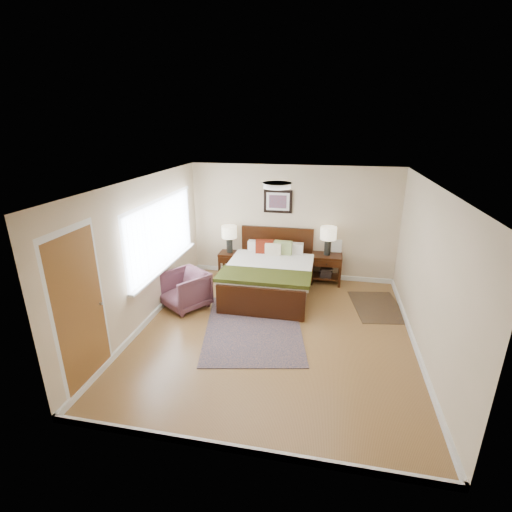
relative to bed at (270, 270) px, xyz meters
name	(u,v)px	position (x,y,z in m)	size (l,w,h in m)	color
floor	(274,332)	(0.33, -1.47, -0.52)	(5.00, 5.00, 0.00)	brown
back_wall	(292,223)	(0.33, 1.03, 0.73)	(4.50, 0.04, 2.50)	beige
front_wall	(237,355)	(0.33, -3.97, 0.73)	(4.50, 0.04, 2.50)	beige
left_wall	(144,253)	(-1.92, -1.47, 0.73)	(0.04, 5.00, 2.50)	beige
right_wall	(428,274)	(2.58, -1.47, 0.73)	(0.04, 5.00, 2.50)	beige
ceiling	(277,183)	(0.33, -1.47, 1.98)	(4.50, 5.00, 0.02)	white
window	(164,235)	(-1.87, -0.77, 0.86)	(0.11, 2.72, 1.32)	silver
door	(80,312)	(-1.90, -3.22, 0.55)	(0.06, 1.00, 2.18)	silver
ceil_fixture	(277,185)	(0.33, -1.47, 1.94)	(0.44, 0.44, 0.08)	white
bed	(270,270)	(0.00, 0.00, 0.00)	(1.73, 2.09, 1.13)	#321507
wall_art	(278,201)	(0.00, 1.00, 1.20)	(0.62, 0.05, 0.50)	black
nightstand_left	(230,258)	(-1.05, 0.78, -0.09)	(0.46, 0.42, 0.55)	#321507
nightstand_right	(326,266)	(1.12, 0.79, -0.13)	(0.65, 0.49, 0.64)	#321507
lamp_left	(229,234)	(-1.05, 0.80, 0.46)	(0.34, 0.34, 0.61)	black
lamp_right	(328,236)	(1.12, 0.80, 0.55)	(0.34, 0.34, 0.61)	black
armchair	(185,290)	(-1.47, -0.90, -0.17)	(0.75, 0.77, 0.70)	brown
rug_persian	(254,327)	(-0.04, -1.40, -0.51)	(1.62, 2.28, 0.01)	#0B1B38
rug_navy	(377,307)	(2.13, -0.19, -0.51)	(0.87, 1.31, 0.01)	black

